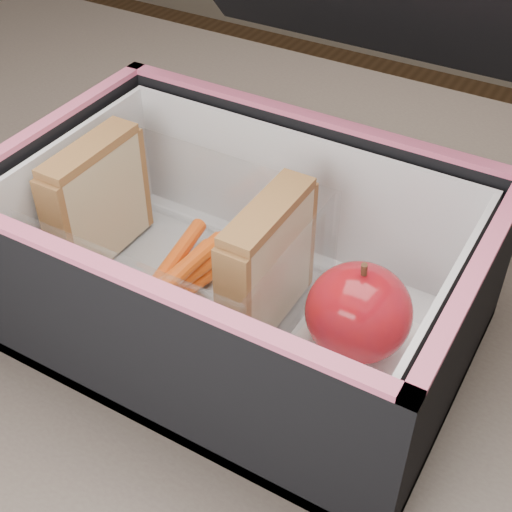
{
  "coord_description": "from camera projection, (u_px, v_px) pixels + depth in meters",
  "views": [
    {
      "loc": [
        0.23,
        -0.36,
        1.13
      ],
      "look_at": [
        0.04,
        -0.04,
        0.81
      ],
      "focal_mm": 50.0,
      "sensor_mm": 36.0,
      "label": 1
    }
  ],
  "objects": [
    {
      "name": "plastic_tub",
      "position": [
        179.0,
        245.0,
        0.52
      ],
      "size": [
        0.19,
        0.14,
        0.08
      ],
      "primitive_type": null,
      "color": "white",
      "rests_on": "lunch_bag"
    },
    {
      "name": "sandwich_right",
      "position": [
        267.0,
        265.0,
        0.48
      ],
      "size": [
        0.02,
        0.09,
        0.1
      ],
      "color": "tan",
      "rests_on": "plastic_tub"
    },
    {
      "name": "carrot_sticks",
      "position": [
        181.0,
        275.0,
        0.52
      ],
      "size": [
        0.05,
        0.13,
        0.03
      ],
      "color": "#DE440B",
      "rests_on": "plastic_tub"
    },
    {
      "name": "paper_napkin",
      "position": [
        355.0,
        342.0,
        0.49
      ],
      "size": [
        0.08,
        0.08,
        0.01
      ],
      "primitive_type": "cube",
      "rotation": [
        0.0,
        0.0,
        -0.08
      ],
      "color": "white",
      "rests_on": "lunch_bag"
    },
    {
      "name": "kitchen_table",
      "position": [
        236.0,
        352.0,
        0.63
      ],
      "size": [
        1.2,
        0.8,
        0.75
      ],
      "color": "brown",
      "rests_on": "ground"
    },
    {
      "name": "sandwich_left",
      "position": [
        97.0,
        201.0,
        0.54
      ],
      "size": [
        0.02,
        0.09,
        0.1
      ],
      "color": "tan",
      "rests_on": "plastic_tub"
    },
    {
      "name": "red_apple",
      "position": [
        359.0,
        312.0,
        0.46
      ],
      "size": [
        0.08,
        0.08,
        0.07
      ],
      "rotation": [
        0.0,
        0.0,
        0.14
      ],
      "color": "maroon",
      "rests_on": "paper_napkin"
    },
    {
      "name": "lunch_bag",
      "position": [
        241.0,
        249.0,
        0.49
      ],
      "size": [
        0.32,
        0.36,
        0.28
      ],
      "color": "black",
      "rests_on": "kitchen_table"
    }
  ]
}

